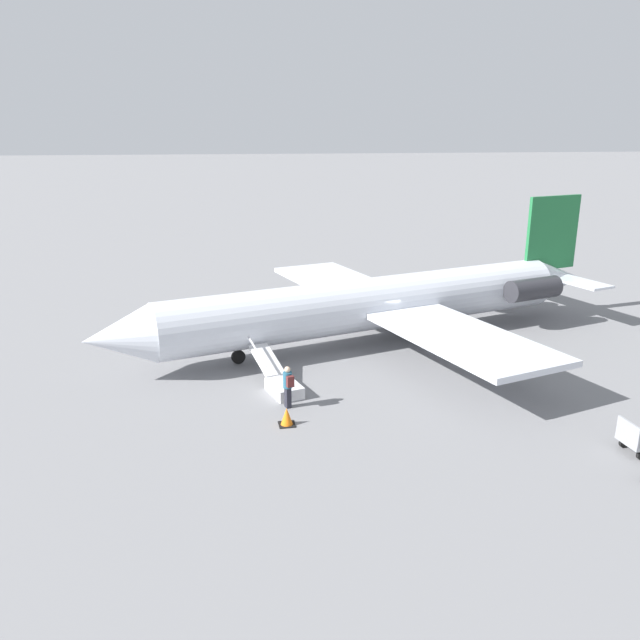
% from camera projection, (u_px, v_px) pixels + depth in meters
% --- Properties ---
extents(ground_plane, '(600.00, 600.00, 0.00)m').
position_uv_depth(ground_plane, '(370.00, 342.00, 32.76)').
color(ground_plane, slate).
extents(airplane_main, '(28.49, 21.84, 7.08)m').
position_uv_depth(airplane_main, '(387.00, 301.00, 32.55)').
color(airplane_main, silver).
rests_on(airplane_main, ground).
extents(boarding_stairs, '(2.05, 4.14, 1.74)m').
position_uv_depth(boarding_stairs, '(280.00, 382.00, 26.50)').
color(boarding_stairs, silver).
rests_on(boarding_stairs, ground).
extents(passenger, '(0.41, 0.56, 1.74)m').
position_uv_depth(passenger, '(288.00, 384.00, 24.67)').
color(passenger, '#23232D').
rests_on(passenger, ground).
extents(traffic_cone_near_stairs, '(0.62, 0.62, 0.68)m').
position_uv_depth(traffic_cone_near_stairs, '(287.00, 417.00, 23.39)').
color(traffic_cone_near_stairs, black).
rests_on(traffic_cone_near_stairs, ground).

